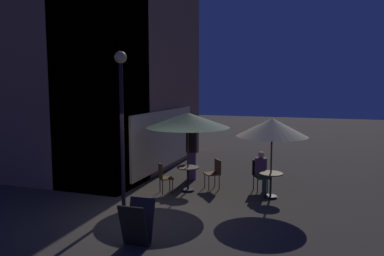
{
  "coord_description": "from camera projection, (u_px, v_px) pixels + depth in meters",
  "views": [
    {
      "loc": [
        -8.0,
        -3.84,
        3.21
      ],
      "look_at": [
        1.33,
        -0.64,
        2.06
      ],
      "focal_mm": 34.37,
      "sensor_mm": 36.0,
      "label": 1
    }
  ],
  "objects": [
    {
      "name": "cafe_chair_0",
      "position": [
        163.0,
        176.0,
        10.91
      ],
      "size": [
        0.54,
        0.54,
        0.91
      ],
      "rotation": [
        0.0,
        0.0,
        -0.91
      ],
      "color": "#503316",
      "rests_on": "ground"
    },
    {
      "name": "street_lamp_near_corner",
      "position": [
        121.0,
        103.0,
        9.23
      ],
      "size": [
        0.31,
        0.31,
        4.05
      ],
      "color": "black",
      "rests_on": "ground"
    },
    {
      "name": "menu_sandwich_board",
      "position": [
        137.0,
        223.0,
        7.38
      ],
      "size": [
        0.67,
        0.58,
        0.89
      ],
      "rotation": [
        0.0,
        0.0,
        0.05
      ],
      "color": "black",
      "rests_on": "ground"
    },
    {
      "name": "cafe_chair_1",
      "position": [
        215.0,
        171.0,
        11.45
      ],
      "size": [
        0.61,
        0.61,
        0.92
      ],
      "rotation": [
        0.0,
        0.0,
        2.24
      ],
      "color": "brown",
      "rests_on": "ground"
    },
    {
      "name": "cafe_building",
      "position": [
        82.0,
        51.0,
        13.21
      ],
      "size": [
        7.67,
        8.52,
        8.92
      ],
      "color": "#9C6D51",
      "rests_on": "ground"
    },
    {
      "name": "patio_umbrella_0",
      "position": [
        188.0,
        120.0,
        10.97
      ],
      "size": [
        2.52,
        2.52,
        2.4
      ],
      "color": "black",
      "rests_on": "ground"
    },
    {
      "name": "patron_standing_1",
      "position": [
        191.0,
        153.0,
        12.49
      ],
      "size": [
        0.37,
        0.37,
        1.85
      ],
      "rotation": [
        0.0,
        0.0,
        0.25
      ],
      "color": "#5E416B",
      "rests_on": "ground"
    },
    {
      "name": "patron_seated_0",
      "position": [
        261.0,
        169.0,
        11.15
      ],
      "size": [
        0.55,
        0.5,
        1.21
      ],
      "rotation": [
        0.0,
        0.0,
        -2.61
      ],
      "color": "#284239",
      "rests_on": "ground"
    },
    {
      "name": "cafe_table_1",
      "position": [
        271.0,
        180.0,
        10.49
      ],
      "size": [
        0.68,
        0.68,
        0.73
      ],
      "color": "black",
      "rests_on": "ground"
    },
    {
      "name": "patio_umbrella_1",
      "position": [
        272.0,
        128.0,
        10.31
      ],
      "size": [
        2.0,
        2.0,
        2.3
      ],
      "color": "black",
      "rests_on": "ground"
    },
    {
      "name": "ground_plane",
      "position": [
        150.0,
        215.0,
        9.13
      ],
      "size": [
        60.0,
        60.0,
        0.0
      ],
      "primitive_type": "plane",
      "color": "#3B342C"
    },
    {
      "name": "cafe_table_0",
      "position": [
        188.0,
        174.0,
        11.16
      ],
      "size": [
        0.68,
        0.68,
        0.75
      ],
      "color": "black",
      "rests_on": "ground"
    },
    {
      "name": "cafe_chair_2",
      "position": [
        260.0,
        172.0,
        11.3
      ],
      "size": [
        0.56,
        0.56,
        0.92
      ],
      "rotation": [
        0.0,
        0.0,
        -2.61
      ],
      "color": "black",
      "rests_on": "ground"
    }
  ]
}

